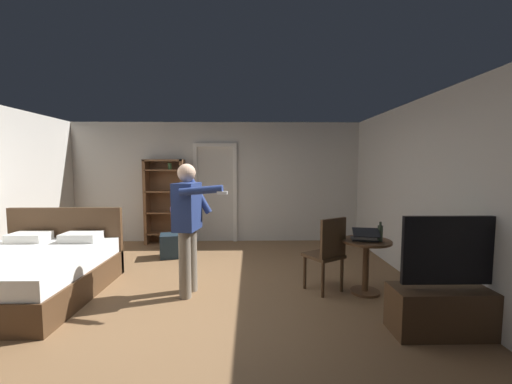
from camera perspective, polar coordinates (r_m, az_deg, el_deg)
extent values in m
plane|color=olive|center=(4.37, -11.23, -17.61)|extent=(6.77, 6.77, 0.00)
cube|color=beige|center=(6.97, -7.08, 1.76)|extent=(6.39, 0.12, 2.58)
cube|color=beige|center=(4.65, 30.01, -0.40)|extent=(0.12, 6.02, 2.58)
cube|color=white|center=(6.98, -10.79, -0.47)|extent=(0.08, 0.08, 2.05)
cube|color=white|center=(6.88, -3.80, -0.46)|extent=(0.08, 0.08, 2.05)
cube|color=white|center=(6.90, -7.42, 8.38)|extent=(0.93, 0.08, 0.08)
cube|color=#4C331E|center=(5.02, -36.21, -13.35)|extent=(1.69, 1.92, 0.35)
cube|color=white|center=(4.94, -36.38, -10.20)|extent=(1.63, 1.86, 0.22)
cube|color=#4C331E|center=(5.68, -30.99, -7.55)|extent=(1.69, 0.08, 1.02)
cube|color=white|center=(5.64, -35.67, -6.61)|extent=(0.50, 0.34, 0.12)
cube|color=white|center=(5.25, -28.93, -7.09)|extent=(0.50, 0.34, 0.12)
cube|color=brown|center=(7.06, -19.06, -1.69)|extent=(0.06, 0.32, 1.78)
cube|color=brown|center=(6.86, -13.00, -1.73)|extent=(0.06, 0.32, 1.78)
cube|color=brown|center=(6.91, -16.24, 5.48)|extent=(0.82, 0.32, 0.04)
cube|color=brown|center=(7.09, -15.76, -1.57)|extent=(0.82, 0.02, 1.78)
cube|color=brown|center=(7.05, -15.94, -7.10)|extent=(0.76, 0.32, 0.03)
cylinder|color=#967060|center=(7.00, -14.72, -6.50)|extent=(0.08, 0.08, 0.13)
cube|color=brown|center=(6.98, -16.03, -3.52)|extent=(0.76, 0.32, 0.03)
cylinder|color=#B387C4|center=(6.93, -14.99, -3.01)|extent=(0.06, 0.06, 0.10)
cube|color=brown|center=(6.93, -16.12, 0.12)|extent=(0.76, 0.32, 0.03)
cube|color=brown|center=(6.91, -16.20, 3.80)|extent=(0.76, 0.32, 0.03)
cylinder|color=#4B7742|center=(6.88, -15.27, 4.50)|extent=(0.08, 0.08, 0.13)
cube|color=#4C331E|center=(3.88, 32.40, -17.58)|extent=(1.28, 0.40, 0.46)
cube|color=black|center=(3.68, 33.02, -8.76)|extent=(1.15, 0.05, 0.67)
cube|color=#398E6A|center=(3.70, 32.76, -8.66)|extent=(1.09, 0.01, 0.61)
cylinder|color=brown|center=(4.46, 19.14, -12.74)|extent=(0.08, 0.08, 0.67)
cylinder|color=brown|center=(4.56, 19.02, -16.58)|extent=(0.37, 0.37, 0.03)
cylinder|color=brown|center=(4.37, 19.27, -8.35)|extent=(0.62, 0.62, 0.03)
cube|color=black|center=(4.35, 18.91, -8.03)|extent=(0.36, 0.28, 0.02)
cube|color=black|center=(4.21, 19.19, -6.90)|extent=(0.35, 0.25, 0.09)
cube|color=navy|center=(4.22, 19.18, -6.89)|extent=(0.32, 0.21, 0.07)
cylinder|color=#323D2E|center=(4.32, 21.44, -6.99)|extent=(0.06, 0.06, 0.20)
cylinder|color=#323D2E|center=(4.30, 21.49, -5.35)|extent=(0.03, 0.03, 0.05)
cylinder|color=#4C331E|center=(4.66, 11.99, -13.20)|extent=(0.04, 0.04, 0.45)
cylinder|color=#4C331E|center=(4.44, 8.77, -14.08)|extent=(0.04, 0.04, 0.45)
cylinder|color=#4C331E|center=(4.44, 15.16, -14.20)|extent=(0.04, 0.04, 0.45)
cylinder|color=#4C331E|center=(4.21, 11.94, -15.22)|extent=(0.04, 0.04, 0.45)
cube|color=#4C331E|center=(4.36, 12.02, -11.11)|extent=(0.58, 0.58, 0.04)
cube|color=#4C331E|center=(4.18, 13.74, -8.03)|extent=(0.38, 0.25, 0.50)
cylinder|color=gray|center=(4.35, -11.57, -11.81)|extent=(0.15, 0.15, 0.84)
cylinder|color=gray|center=(4.15, -12.68, -12.68)|extent=(0.15, 0.15, 0.84)
cube|color=navy|center=(4.10, -12.29, -2.55)|extent=(0.32, 0.45, 0.60)
sphere|color=#D8AD8C|center=(4.06, -12.40, 3.39)|extent=(0.23, 0.23, 0.23)
cylinder|color=navy|center=(4.27, -10.10, -0.76)|extent=(0.34, 0.14, 0.48)
cylinder|color=navy|center=(3.77, -9.87, 0.28)|extent=(0.54, 0.17, 0.14)
cube|color=white|center=(3.67, -6.11, -0.17)|extent=(0.12, 0.05, 0.04)
cube|color=#1E2D38|center=(6.03, -14.11, -9.25)|extent=(0.64, 0.51, 0.42)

